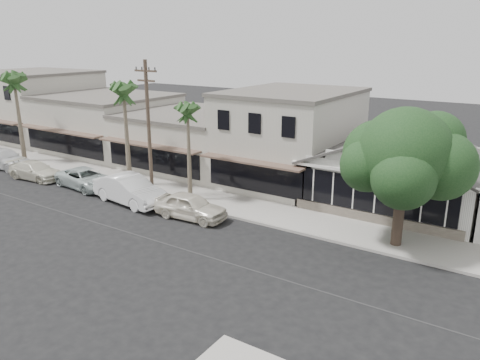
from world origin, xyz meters
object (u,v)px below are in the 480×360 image
Objects in this scene: car_2 at (86,179)px; car_1 at (130,190)px; car_0 at (191,206)px; car_4 at (4,158)px; car_3 at (35,171)px; utility_pole at (149,127)px; shade_tree at (405,156)px.

car_1 is at bearing -90.98° from car_2.
car_0 is 20.01m from car_4.
car_3 is 0.93× the size of car_4.
car_2 reaches higher than car_3.
utility_pole is 11.29m from car_3.
car_2 is 1.09× the size of car_3.
car_3 is 5.03m from car_4.
car_2 is 21.72m from shade_tree.
utility_pole is 1.95× the size of car_3.
car_3 is at bearing -99.51° from car_4.
car_4 is (-10.00, -0.10, 0.15)m from car_2.
car_2 is 1.01× the size of car_4.
car_0 reaches higher than car_2.
utility_pole is 15.91m from car_4.
car_1 is 10.00m from car_3.
car_1 is at bearing -95.14° from car_4.
shade_tree is (16.23, 2.86, 3.80)m from car_1.
utility_pole reaches higher than car_1.
car_4 is at bearing -175.68° from shade_tree.
shade_tree is at bearing 4.30° from utility_pole.
car_1 is at bearing -102.48° from utility_pole.
shade_tree is at bearing -88.93° from car_4.
car_4 is (-20.00, 0.47, 0.08)m from car_0.
shade_tree is at bearing -88.77° from car_3.
utility_pole reaches higher than car_2.
car_2 is at bearing 89.94° from car_1.
car_1 reaches higher than car_3.
utility_pole reaches higher than car_0.
car_0 is at bearing -19.50° from utility_pole.
car_4 is at bearing -175.66° from utility_pole.
shade_tree reaches higher than car_1.
car_2 is (-5.00, 0.59, -0.21)m from car_1.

